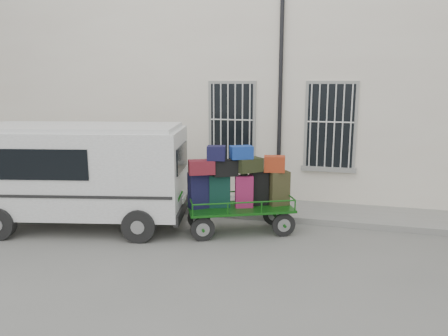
% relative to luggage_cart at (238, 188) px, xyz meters
% --- Properties ---
extents(ground, '(80.00, 80.00, 0.00)m').
position_rel_luggage_cart_xyz_m(ground, '(-0.40, -0.38, -1.05)').
color(ground, slate).
rests_on(ground, ground).
extents(building, '(24.00, 5.15, 6.00)m').
position_rel_luggage_cart_xyz_m(building, '(-0.40, 5.12, 1.95)').
color(building, beige).
rests_on(building, ground).
extents(sidewalk, '(24.00, 1.70, 0.15)m').
position_rel_luggage_cart_xyz_m(sidewalk, '(-0.40, 1.82, -0.97)').
color(sidewalk, gray).
rests_on(sidewalk, ground).
extents(luggage_cart, '(2.75, 1.94, 2.03)m').
position_rel_luggage_cart_xyz_m(luggage_cart, '(0.00, 0.00, 0.00)').
color(luggage_cart, black).
rests_on(luggage_cart, ground).
extents(van, '(5.12, 2.98, 2.43)m').
position_rel_luggage_cart_xyz_m(van, '(-3.64, -0.53, 0.34)').
color(van, silver).
rests_on(van, ground).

